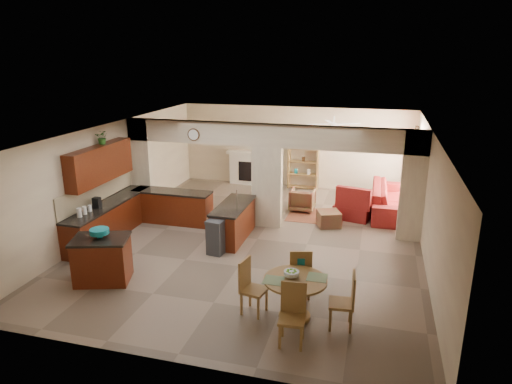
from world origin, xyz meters
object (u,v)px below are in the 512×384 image
(sofa, at_px, (392,199))
(dining_table, at_px, (295,292))
(kitchen_island, at_px, (102,259))
(armchair, at_px, (302,200))

(sofa, bearing_deg, dining_table, 163.88)
(dining_table, distance_m, sofa, 6.50)
(dining_table, bearing_deg, kitchen_island, 175.51)
(sofa, bearing_deg, kitchen_island, 134.93)
(sofa, relative_size, armchair, 3.90)
(dining_table, relative_size, armchair, 1.54)
(kitchen_island, bearing_deg, dining_table, -22.09)
(kitchen_island, relative_size, sofa, 0.45)
(armchair, bearing_deg, dining_table, 99.82)
(kitchen_island, distance_m, sofa, 8.31)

